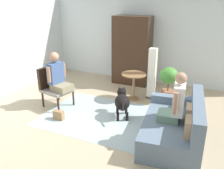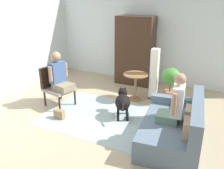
{
  "view_description": "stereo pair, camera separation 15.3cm",
  "coord_description": "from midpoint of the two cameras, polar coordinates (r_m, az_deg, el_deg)",
  "views": [
    {
      "loc": [
        1.95,
        -3.92,
        2.4
      ],
      "look_at": [
        0.25,
        -0.09,
        0.84
      ],
      "focal_mm": 37.95,
      "sensor_mm": 36.0,
      "label": 1
    },
    {
      "loc": [
        2.09,
        -3.86,
        2.4
      ],
      "look_at": [
        0.25,
        -0.09,
        0.84
      ],
      "focal_mm": 37.95,
      "sensor_mm": 36.0,
      "label": 2
    }
  ],
  "objects": [
    {
      "name": "column_lamp",
      "position": [
        5.83,
        10.86,
        2.34
      ],
      "size": [
        0.2,
        0.2,
        1.26
      ],
      "color": "#4C4742",
      "rests_on": "ground"
    },
    {
      "name": "dog",
      "position": [
        4.96,
        3.49,
        -4.03
      ],
      "size": [
        0.48,
        0.75,
        0.57
      ],
      "color": "black",
      "rests_on": "ground"
    },
    {
      "name": "left_wall",
      "position": [
        6.54,
        -23.59,
        9.75
      ],
      "size": [
        0.12,
        6.02,
        2.75
      ],
      "primitive_type": "cube",
      "color": "silver",
      "rests_on": "ground"
    },
    {
      "name": "back_wall",
      "position": [
        7.03,
        9.22,
        11.81
      ],
      "size": [
        6.27,
        0.12,
        2.75
      ],
      "primitive_type": "cube",
      "color": "silver",
      "rests_on": "ground"
    },
    {
      "name": "area_rug",
      "position": [
        5.04,
        -0.51,
        -7.93
      ],
      "size": [
        2.63,
        1.86,
        0.01
      ],
      "primitive_type": "cube",
      "color": "#9EB2B7",
      "rests_on": "ground"
    },
    {
      "name": "person_on_couch",
      "position": [
        4.07,
        15.95,
        -4.28
      ],
      "size": [
        0.45,
        0.51,
        0.87
      ],
      "color": "slate"
    },
    {
      "name": "ground_plane",
      "position": [
        5.0,
        -1.26,
        -8.26
      ],
      "size": [
        6.8,
        6.8,
        0.0
      ],
      "primitive_type": "plane",
      "color": "tan"
    },
    {
      "name": "person_on_armchair",
      "position": [
        5.41,
        -11.83,
        2.38
      ],
      "size": [
        0.53,
        0.51,
        0.85
      ],
      "color": "gray"
    },
    {
      "name": "potted_plant",
      "position": [
        5.71,
        14.68,
        0.61
      ],
      "size": [
        0.43,
        0.43,
        0.86
      ],
      "color": "#996047",
      "rests_on": "ground"
    },
    {
      "name": "round_end_table",
      "position": [
        5.76,
        6.45,
        0.77
      ],
      "size": [
        0.59,
        0.59,
        0.66
      ],
      "color": "olive",
      "rests_on": "ground"
    },
    {
      "name": "armoire_cabinet",
      "position": [
        6.79,
        6.26,
        8.07
      ],
      "size": [
        1.03,
        0.56,
        1.92
      ],
      "primitive_type": "cube",
      "color": "#382316",
      "rests_on": "ground"
    },
    {
      "name": "armchair",
      "position": [
        5.61,
        -12.76,
        0.26
      ],
      "size": [
        0.71,
        0.68,
        0.91
      ],
      "color": "black",
      "rests_on": "ground"
    },
    {
      "name": "handbag",
      "position": [
        5.07,
        -11.71,
        -7.04
      ],
      "size": [
        0.22,
        0.1,
        0.19
      ],
      "primitive_type": "cube",
      "color": "#99724C",
      "rests_on": "ground"
    },
    {
      "name": "couch",
      "position": [
        4.3,
        15.9,
        -9.95
      ],
      "size": [
        1.11,
        1.71,
        0.82
      ],
      "color": "slate",
      "rests_on": "ground"
    }
  ]
}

